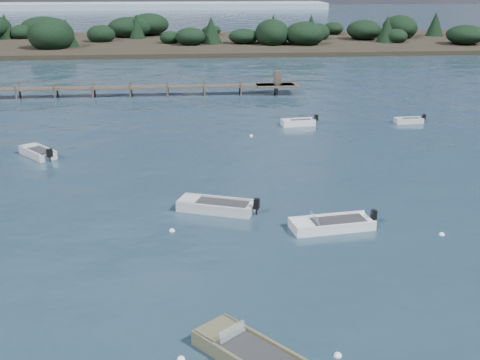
{
  "coord_description": "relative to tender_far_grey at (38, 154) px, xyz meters",
  "views": [
    {
      "loc": [
        -6.69,
        -22.24,
        13.53
      ],
      "look_at": [
        -3.47,
        14.0,
        1.0
      ],
      "focal_mm": 45.0,
      "sensor_mm": 36.0,
      "label": 1
    }
  ],
  "objects": [
    {
      "name": "far_headland",
      "position": [
        43.44,
        76.01,
        1.78
      ],
      "size": [
        190.0,
        40.0,
        5.8
      ],
      "color": "black",
      "rests_on": "ground"
    },
    {
      "name": "buoy_e",
      "position": [
        17.26,
        4.64,
        -0.18
      ],
      "size": [
        0.32,
        0.32,
        0.32
      ],
      "primitive_type": "sphere",
      "color": "white",
      "rests_on": "ground"
    },
    {
      "name": "tender_far_white",
      "position": [
        22.07,
        8.14,
        -0.01
      ],
      "size": [
        3.54,
        1.62,
        1.19
      ],
      "color": "silver",
      "rests_on": "ground"
    },
    {
      "name": "buoy_c",
      "position": [
        10.69,
        -15.45,
        -0.18
      ],
      "size": [
        0.32,
        0.32,
        0.32
      ],
      "primitive_type": "sphere",
      "color": "white",
      "rests_on": "ground"
    },
    {
      "name": "buoy_extra_a",
      "position": [
        11.24,
        -27.28,
        -0.18
      ],
      "size": [
        0.32,
        0.32,
        0.32
      ],
      "primitive_type": "sphere",
      "color": "white",
      "rests_on": "ground"
    },
    {
      "name": "jetty",
      "position": [
        -3.31,
        24.0,
        0.8
      ],
      "size": [
        64.5,
        3.2,
        3.4
      ],
      "color": "#4A4136",
      "rests_on": "ground"
    },
    {
      "name": "buoy_b",
      "position": [
        25.4,
        -17.27,
        -0.18
      ],
      "size": [
        0.32,
        0.32,
        0.32
      ],
      "primitive_type": "sphere",
      "color": "white",
      "rests_on": "ground"
    },
    {
      "name": "tender_far_grey_b",
      "position": [
        32.76,
        8.17,
        -0.04
      ],
      "size": [
        2.98,
        1.14,
        1.02
      ],
      "color": "#B3B9BB",
      "rests_on": "ground"
    },
    {
      "name": "tender_far_grey",
      "position": [
        0.0,
        0.0,
        0.0
      ],
      "size": [
        3.36,
        3.68,
        1.29
      ],
      "color": "#B3B9BB",
      "rests_on": "ground"
    },
    {
      "name": "dinghy_mid_grey",
      "position": [
        13.29,
        -12.57,
        -0.01
      ],
      "size": [
        4.97,
        3.21,
        1.25
      ],
      "color": "#B3B9BB",
      "rests_on": "ground"
    },
    {
      "name": "buoy_a",
      "position": [
        17.07,
        -27.56,
        -0.18
      ],
      "size": [
        0.32,
        0.32,
        0.32
      ],
      "primitive_type": "sphere",
      "color": "white",
      "rests_on": "ground"
    },
    {
      "name": "dinghy_near_olive",
      "position": [
        13.85,
        -27.61,
        -0.01
      ],
      "size": [
        4.44,
        4.85,
        1.27
      ],
      "color": "#74704D",
      "rests_on": "ground"
    },
    {
      "name": "ground",
      "position": [
        18.44,
        36.01,
        -0.18
      ],
      "size": [
        400.0,
        400.0,
        0.0
      ],
      "primitive_type": "plane",
      "color": "#172A37",
      "rests_on": "ground"
    },
    {
      "name": "dinghy_mid_white_a",
      "position": [
        19.59,
        -15.86,
        -0.03
      ],
      "size": [
        5.04,
        2.34,
        1.16
      ],
      "color": "silver",
      "rests_on": "ground"
    }
  ]
}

